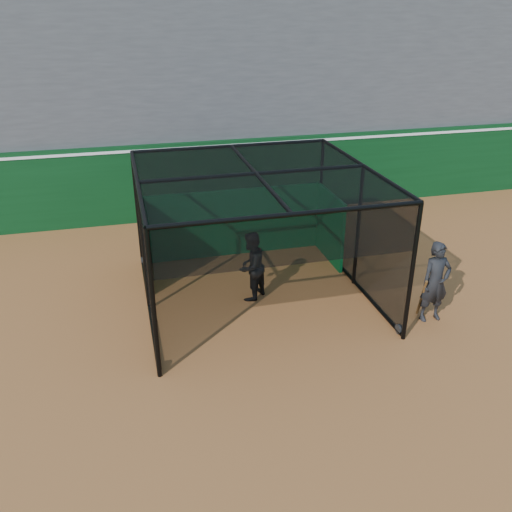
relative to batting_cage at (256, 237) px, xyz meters
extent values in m
plane|color=#96592B|center=(-0.66, -2.73, -1.53)|extent=(120.00, 120.00, 0.00)
cube|color=#093615|center=(-0.66, 5.77, -0.28)|extent=(50.00, 0.45, 2.50)
cube|color=white|center=(-0.66, 5.77, 0.82)|extent=(50.00, 0.50, 0.08)
cube|color=#4C4C4F|center=(-0.66, 9.65, 2.35)|extent=(50.00, 7.85, 7.75)
cube|color=#074F21|center=(0.00, 2.47, -0.58)|extent=(5.01, 0.10, 1.90)
cylinder|color=black|center=(-2.57, -2.42, -1.42)|extent=(0.08, 0.22, 0.22)
cylinder|color=black|center=(2.57, -2.42, -1.42)|extent=(0.08, 0.22, 0.22)
cylinder|color=black|center=(-2.57, 2.39, -1.42)|extent=(0.08, 0.22, 0.22)
cylinder|color=black|center=(2.57, 2.39, -1.42)|extent=(0.08, 0.22, 0.22)
imported|color=black|center=(-0.14, -0.10, -0.68)|extent=(1.04, 1.03, 1.69)
imported|color=black|center=(3.54, -2.04, -0.59)|extent=(0.69, 0.46, 1.86)
cylinder|color=#593819|center=(3.29, -1.99, -0.98)|extent=(0.16, 0.38, 1.00)
camera|label=1|loc=(-2.86, -11.21, 4.96)|focal=38.00mm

